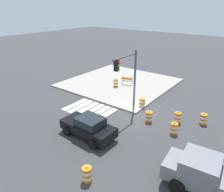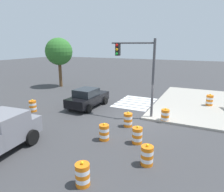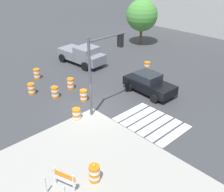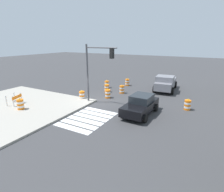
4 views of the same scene
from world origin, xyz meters
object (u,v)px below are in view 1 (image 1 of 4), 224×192
Objects in this scene: traffic_barrel_median_far at (174,128)px; construction_barricade at (127,80)px; traffic_barrel_far_curb at (203,119)px; traffic_barrel_on_sidewalk at (116,83)px; sports_car at (88,127)px; traffic_barrel_crosswalk_end at (142,103)px; traffic_barrel_median_near at (149,117)px; traffic_barrel_lane_center at (87,174)px; traffic_barrel_opposite_curb at (177,118)px; traffic_light_pole at (128,73)px; pickup_truck at (210,177)px.

construction_barricade reaches higher than traffic_barrel_median_far.
traffic_barrel_far_curb is 1.00× the size of traffic_barrel_on_sidewalk.
sports_car is at bearing 109.29° from construction_barricade.
sports_car is 4.26× the size of traffic_barrel_crosswalk_end.
traffic_barrel_far_curb is (-3.76, -2.34, 0.00)m from traffic_barrel_median_near.
traffic_barrel_median_near is at bearing -87.07° from traffic_barrel_lane_center.
construction_barricade is (3.84, -10.97, -0.09)m from sports_car.
traffic_barrel_opposite_curb is (0.42, -1.81, 0.00)m from traffic_barrel_median_far.
traffic_barrel_lane_center is at bearing 75.09° from traffic_barrel_median_far.
traffic_barrel_crosswalk_end is 4.10m from traffic_light_pole.
traffic_barrel_crosswalk_end is at bearing -31.14° from traffic_barrel_median_far.
traffic_barrel_median_far is 0.72× the size of construction_barricade.
pickup_truck is at bearing 124.02° from traffic_barrel_opposite_curb.
traffic_barrel_median_far is at bearing 167.90° from traffic_barrel_median_near.
traffic_barrel_lane_center is (-2.25, 10.05, 0.00)m from traffic_barrel_crosswalk_end.
pickup_truck is 5.19× the size of traffic_barrel_lane_center.
pickup_truck is 5.19× the size of traffic_barrel_median_near.
traffic_barrel_median_far is (-4.24, 2.56, 0.00)m from traffic_barrel_crosswalk_end.
traffic_barrel_far_curb is at bearing 167.08° from traffic_barrel_on_sidewalk.
construction_barricade is at bearing -56.56° from traffic_light_pole.
traffic_barrel_median_near is 0.72× the size of construction_barricade.
traffic_barrel_lane_center is (-2.96, 3.32, -0.36)m from sports_car.
traffic_light_pole is at bearing 22.76° from traffic_barrel_far_curb.
construction_barricade is (8.79, -6.81, 0.27)m from traffic_barrel_median_far.
pickup_truck is 16.07m from traffic_barrel_on_sidewalk.
traffic_barrel_lane_center is at bearing 102.62° from traffic_barrel_crosswalk_end.
traffic_barrel_on_sidewalk is (9.38, -5.32, 0.15)m from traffic_barrel_median_far.
traffic_barrel_median_near is 1.00× the size of traffic_barrel_lane_center.
traffic_barrel_lane_center is at bearing 30.78° from pickup_truck.
traffic_barrel_on_sidewalk is (4.43, -9.48, -0.21)m from sports_car.
sports_car is 10.47m from traffic_barrel_on_sidewalk.
traffic_barrel_on_sidewalk is at bearing -34.54° from traffic_barrel_median_near.
traffic_barrel_crosswalk_end is (-0.71, -6.72, -0.36)m from sports_car.
traffic_barrel_median_near is 4.07m from traffic_light_pole.
traffic_barrel_far_curb is at bearing -115.37° from traffic_barrel_median_far.
sports_car is at bearing -48.32° from traffic_barrel_lane_center.
traffic_light_pole is (-4.84, 4.94, 3.31)m from traffic_barrel_on_sidewalk.
pickup_truck reaches higher than traffic_barrel_far_curb.
traffic_barrel_median_near is at bearing 31.92° from traffic_barrel_far_curb.
traffic_barrel_crosswalk_end is at bearing -40.58° from pickup_truck.
traffic_barrel_crosswalk_end and traffic_barrel_lane_center have the same top height.
pickup_truck reaches higher than traffic_barrel_opposite_curb.
traffic_barrel_median_near is 2.46m from traffic_barrel_median_far.
sports_car reaches higher than traffic_barrel_median_near.
traffic_barrel_median_near and traffic_barrel_opposite_curb have the same top height.
pickup_truck is 5.19× the size of traffic_barrel_crosswalk_end.
traffic_barrel_median_near and traffic_barrel_median_far have the same top height.
pickup_truck is at bearing 139.42° from traffic_barrel_crosswalk_end.
traffic_barrel_median_far is 5.72m from traffic_light_pole.
sports_car is 0.82× the size of pickup_truck.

